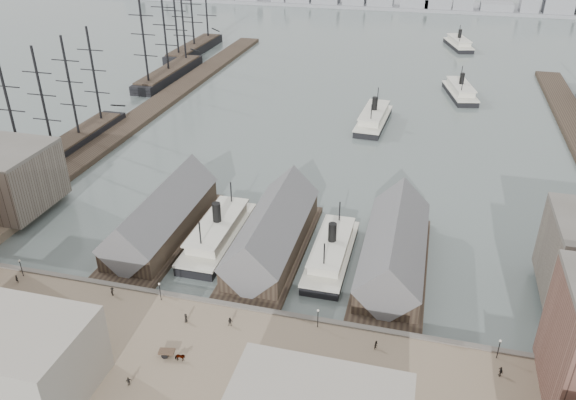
# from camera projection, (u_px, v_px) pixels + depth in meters

# --- Properties ---
(ground) EXTENTS (900.00, 900.00, 0.00)m
(ground) POSITION_uv_depth(u_px,v_px,m) (249.00, 298.00, 108.89)
(ground) COLOR #525E5C
(ground) RESTS_ON ground
(quay) EXTENTS (180.00, 30.00, 2.00)m
(quay) POSITION_uv_depth(u_px,v_px,m) (211.00, 368.00, 91.39)
(quay) COLOR #776550
(quay) RESTS_ON ground
(seawall) EXTENTS (180.00, 1.20, 2.30)m
(seawall) POSITION_uv_depth(u_px,v_px,m) (240.00, 310.00, 103.92)
(seawall) COLOR #59544C
(seawall) RESTS_ON ground
(west_wharf) EXTENTS (10.00, 220.00, 1.60)m
(west_wharf) POSITION_uv_depth(u_px,v_px,m) (159.00, 104.00, 208.65)
(west_wharf) COLOR #2D231C
(west_wharf) RESTS_ON ground
(ferry_shed_west) EXTENTS (14.00, 42.00, 12.60)m
(ferry_shed_west) POSITION_uv_depth(u_px,v_px,m) (162.00, 218.00, 126.79)
(ferry_shed_west) COLOR #2D231C
(ferry_shed_west) RESTS_ON ground
(ferry_shed_center) EXTENTS (14.00, 42.00, 12.60)m
(ferry_shed_center) POSITION_uv_depth(u_px,v_px,m) (273.00, 234.00, 121.05)
(ferry_shed_center) COLOR #2D231C
(ferry_shed_center) RESTS_ON ground
(ferry_shed_east) EXTENTS (14.00, 42.00, 12.60)m
(ferry_shed_east) POSITION_uv_depth(u_px,v_px,m) (394.00, 250.00, 115.30)
(ferry_shed_east) COLOR #2D231C
(ferry_shed_east) RESTS_ON ground
(lamp_post_far_w) EXTENTS (0.44, 0.44, 3.92)m
(lamp_post_far_w) POSITION_uv_depth(u_px,v_px,m) (20.00, 265.00, 110.64)
(lamp_post_far_w) COLOR black
(lamp_post_far_w) RESTS_ON quay
(lamp_post_near_w) EXTENTS (0.44, 0.44, 3.92)m
(lamp_post_near_w) POSITION_uv_depth(u_px,v_px,m) (160.00, 288.00, 104.01)
(lamp_post_near_w) COLOR black
(lamp_post_near_w) RESTS_ON quay
(lamp_post_near_e) EXTENTS (0.44, 0.44, 3.92)m
(lamp_post_near_e) POSITION_uv_depth(u_px,v_px,m) (318.00, 315.00, 97.37)
(lamp_post_near_e) COLOR black
(lamp_post_near_e) RESTS_ON quay
(lamp_post_far_e) EXTENTS (0.44, 0.44, 3.92)m
(lamp_post_far_e) POSITION_uv_depth(u_px,v_px,m) (499.00, 346.00, 90.74)
(lamp_post_far_e) COLOR black
(lamp_post_far_e) RESTS_ON quay
(far_shore) EXTENTS (500.00, 40.00, 15.72)m
(far_shore) POSITION_uv_depth(u_px,v_px,m) (394.00, 2.00, 391.86)
(far_shore) COLOR gray
(far_shore) RESTS_ON ground
(ferry_docked_west) EXTENTS (8.79, 29.31, 10.47)m
(ferry_docked_west) POSITION_uv_depth(u_px,v_px,m) (218.00, 232.00, 125.60)
(ferry_docked_west) COLOR black
(ferry_docked_west) RESTS_ON ground
(ferry_docked_east) EXTENTS (8.11, 27.04, 9.66)m
(ferry_docked_east) POSITION_uv_depth(u_px,v_px,m) (331.00, 251.00, 119.21)
(ferry_docked_east) COLOR black
(ferry_docked_east) RESTS_ON ground
(ferry_open_near) EXTENTS (10.32, 29.19, 10.26)m
(ferry_open_near) POSITION_uv_depth(u_px,v_px,m) (374.00, 118.00, 190.80)
(ferry_open_near) COLOR black
(ferry_open_near) RESTS_ON ground
(ferry_open_mid) EXTENTS (14.14, 28.55, 9.79)m
(ferry_open_mid) POSITION_uv_depth(u_px,v_px,m) (460.00, 91.00, 217.82)
(ferry_open_mid) COLOR black
(ferry_open_mid) RESTS_ON ground
(ferry_open_far) EXTENTS (15.71, 28.75, 9.83)m
(ferry_open_far) POSITION_uv_depth(u_px,v_px,m) (459.00, 43.00, 288.50)
(ferry_open_far) COLOR black
(ferry_open_far) RESTS_ON ground
(sailing_ship_near) EXTENTS (8.19, 56.42, 33.67)m
(sailing_ship_near) POSITION_uv_depth(u_px,v_px,m) (67.00, 144.00, 170.21)
(sailing_ship_near) COLOR black
(sailing_ship_near) RESTS_ON ground
(sailing_ship_mid) EXTENTS (9.09, 52.53, 37.38)m
(sailing_ship_mid) POSITION_uv_depth(u_px,v_px,m) (169.00, 72.00, 239.75)
(sailing_ship_mid) COLOR black
(sailing_ship_mid) RESTS_ON ground
(sailing_ship_far) EXTENTS (9.53, 52.97, 39.20)m
(sailing_ship_far) POSITION_uv_depth(u_px,v_px,m) (194.00, 47.00, 278.94)
(sailing_ship_far) COLOR black
(sailing_ship_far) RESTS_ON ground
(horse_cart_center) EXTENTS (4.93, 2.02, 1.52)m
(horse_cart_center) POSITION_uv_depth(u_px,v_px,m) (175.00, 356.00, 91.40)
(horse_cart_center) COLOR black
(horse_cart_center) RESTS_ON quay
(pedestrian_0) EXTENTS (0.66, 0.50, 1.75)m
(pedestrian_0) POSITION_uv_depth(u_px,v_px,m) (17.00, 279.00, 109.55)
(pedestrian_0) COLOR black
(pedestrian_0) RESTS_ON quay
(pedestrian_2) EXTENTS (0.85, 1.23, 1.75)m
(pedestrian_2) POSITION_uv_depth(u_px,v_px,m) (113.00, 291.00, 106.13)
(pedestrian_2) COLOR black
(pedestrian_2) RESTS_ON quay
(pedestrian_3) EXTENTS (0.96, 0.90, 1.59)m
(pedestrian_3) POSITION_uv_depth(u_px,v_px,m) (129.00, 381.00, 86.55)
(pedestrian_3) COLOR black
(pedestrian_3) RESTS_ON quay
(pedestrian_4) EXTENTS (0.67, 0.92, 1.73)m
(pedestrian_4) POSITION_uv_depth(u_px,v_px,m) (186.00, 318.00, 99.48)
(pedestrian_4) COLOR black
(pedestrian_4) RESTS_ON quay
(pedestrian_5) EXTENTS (0.73, 0.79, 1.75)m
(pedestrian_5) POSITION_uv_depth(u_px,v_px,m) (251.00, 364.00, 89.66)
(pedestrian_5) COLOR black
(pedestrian_5) RESTS_ON quay
(pedestrian_6) EXTENTS (0.85, 0.96, 1.63)m
(pedestrian_6) POSITION_uv_depth(u_px,v_px,m) (376.00, 345.00, 93.59)
(pedestrian_6) COLOR black
(pedestrian_6) RESTS_ON quay
(pedestrian_8) EXTENTS (0.86, 1.13, 1.78)m
(pedestrian_8) POSITION_uv_depth(u_px,v_px,m) (501.00, 371.00, 88.24)
(pedestrian_8) COLOR black
(pedestrian_8) RESTS_ON quay
(pedestrian_10) EXTENTS (0.98, 0.84, 1.76)m
(pedestrian_10) POSITION_uv_depth(u_px,v_px,m) (230.00, 322.00, 98.54)
(pedestrian_10) COLOR black
(pedestrian_10) RESTS_ON quay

